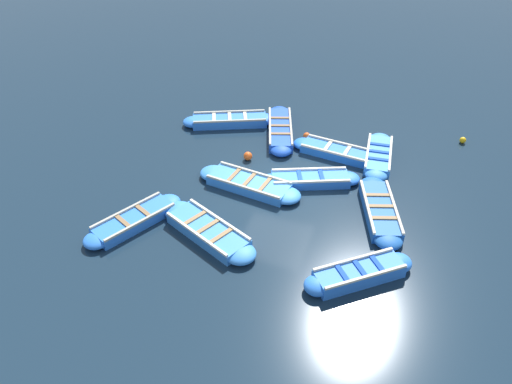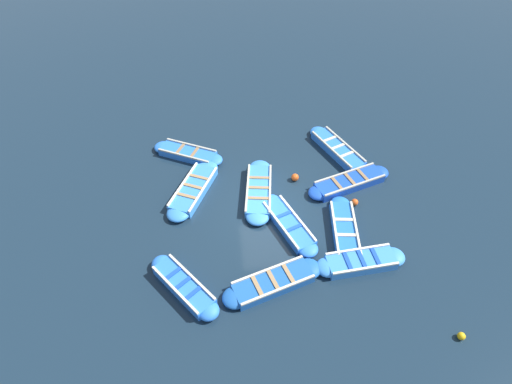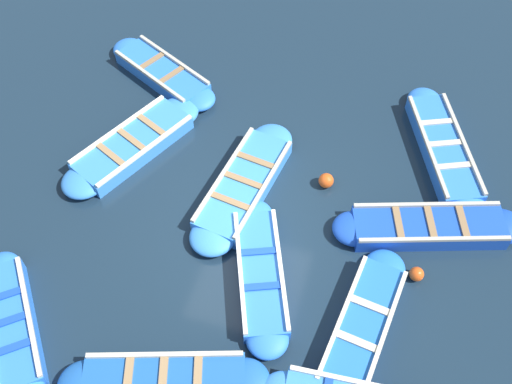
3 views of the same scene
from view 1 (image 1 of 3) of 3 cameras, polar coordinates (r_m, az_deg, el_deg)
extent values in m
plane|color=#162838|center=(17.26, 2.33, 0.65)|extent=(120.00, 120.00, 0.00)
cube|color=#3884E0|center=(17.09, -0.80, 0.91)|extent=(2.95, 1.42, 0.32)
ellipsoid|color=#3884E0|center=(16.59, 3.52, -0.41)|extent=(1.09, 1.07, 0.32)
ellipsoid|color=#3884E0|center=(17.68, -4.86, 2.15)|extent=(1.09, 1.07, 0.32)
cube|color=#B2AD9E|center=(17.31, -0.07, 2.24)|extent=(2.76, 0.48, 0.07)
cube|color=#B2AD9E|center=(16.64, -1.57, 0.61)|extent=(2.76, 0.48, 0.07)
cube|color=olive|center=(16.76, 1.01, 0.85)|extent=(0.27, 0.91, 0.04)
cube|color=olive|center=(16.98, -0.81, 1.40)|extent=(0.27, 0.91, 0.04)
cube|color=olive|center=(17.22, -2.57, 1.94)|extent=(0.27, 0.91, 0.04)
cube|color=#3884E0|center=(15.23, -5.50, -4.48)|extent=(2.94, 2.10, 0.34)
ellipsoid|color=#3884E0|center=(14.45, -1.84, -7.04)|extent=(1.27, 1.26, 0.34)
ellipsoid|color=#3884E0|center=(16.09, -8.76, -2.17)|extent=(1.27, 1.26, 0.34)
cube|color=silver|center=(15.32, -4.23, -3.09)|extent=(2.50, 1.23, 0.07)
cube|color=silver|center=(14.88, -6.90, -4.73)|extent=(2.50, 1.23, 0.07)
cube|color=#9E7A51|center=(14.76, -4.03, -4.99)|extent=(0.51, 0.87, 0.04)
cube|color=#9E7A51|center=(15.10, -5.54, -3.94)|extent=(0.51, 0.87, 0.04)
cube|color=#9E7A51|center=(15.46, -6.98, -2.93)|extent=(0.51, 0.87, 0.04)
cube|color=blue|center=(16.02, -13.76, -3.17)|extent=(1.95, 2.71, 0.32)
ellipsoid|color=blue|center=(16.52, -10.05, -1.20)|extent=(1.10, 1.12, 0.32)
ellipsoid|color=blue|center=(15.61, -17.70, -5.24)|extent=(1.10, 1.12, 0.32)
cube|color=#B2AD9E|center=(16.18, -14.63, -1.98)|extent=(1.20, 2.30, 0.07)
cube|color=#B2AD9E|center=(15.62, -13.06, -3.31)|extent=(1.20, 2.30, 0.07)
cube|color=olive|center=(16.04, -12.77, -2.10)|extent=(0.76, 0.47, 0.04)
cube|color=olive|center=(15.78, -14.95, -3.25)|extent=(0.76, 0.47, 0.04)
cube|color=#1E59AD|center=(16.40, 13.98, -2.08)|extent=(1.74, 2.91, 0.34)
ellipsoid|color=#1E59AD|center=(17.48, 13.19, 0.76)|extent=(1.09, 1.11, 0.34)
ellipsoid|color=#1E59AD|center=(15.38, 14.87, -5.31)|extent=(1.09, 1.11, 0.34)
cube|color=beige|center=(16.19, 12.60, -1.51)|extent=(0.91, 2.60, 0.07)
cube|color=beige|center=(16.38, 15.54, -1.53)|extent=(0.91, 2.60, 0.07)
cube|color=#9E7A51|center=(16.74, 13.72, -0.32)|extent=(0.83, 0.39, 0.04)
cube|color=#9E7A51|center=(16.29, 14.07, -1.57)|extent=(0.83, 0.39, 0.04)
cube|color=#9E7A51|center=(15.85, 14.44, -2.88)|extent=(0.83, 0.39, 0.04)
cube|color=blue|center=(19.05, 9.24, 4.53)|extent=(2.75, 1.22, 0.30)
ellipsoid|color=blue|center=(18.79, 13.06, 3.50)|extent=(0.93, 0.91, 0.30)
ellipsoid|color=blue|center=(19.40, 5.52, 5.51)|extent=(0.93, 0.91, 0.30)
cube|color=beige|center=(19.29, 9.68, 5.55)|extent=(2.60, 0.42, 0.07)
cube|color=beige|center=(18.63, 8.89, 4.42)|extent=(2.60, 0.42, 0.07)
cube|color=beige|center=(18.88, 10.37, 4.67)|extent=(0.24, 0.79, 0.04)
cube|color=beige|center=(19.06, 8.22, 5.24)|extent=(0.24, 0.79, 0.04)
cube|color=blue|center=(20.89, -3.02, 8.15)|extent=(3.13, 2.01, 0.34)
ellipsoid|color=blue|center=(20.97, 1.15, 8.30)|extent=(1.10, 1.08, 0.34)
ellipsoid|color=blue|center=(20.93, -7.20, 7.94)|extent=(1.10, 1.08, 0.34)
cube|color=#B2AD9E|center=(21.15, -3.08, 9.16)|extent=(2.75, 1.25, 0.07)
cube|color=#B2AD9E|center=(20.44, -3.00, 8.11)|extent=(2.75, 1.25, 0.07)
cube|color=beige|center=(20.82, -1.25, 8.68)|extent=(0.44, 0.77, 0.04)
cube|color=beige|center=(20.80, -3.04, 8.61)|extent=(0.44, 0.77, 0.04)
cube|color=beige|center=(20.80, -4.83, 8.53)|extent=(0.44, 0.77, 0.04)
cube|color=#1947B7|center=(20.22, 2.78, 7.12)|extent=(1.81, 3.17, 0.35)
ellipsoid|color=#1947B7|center=(21.55, 2.69, 9.11)|extent=(1.06, 1.08, 0.35)
ellipsoid|color=#1947B7|center=(18.92, 2.88, 4.84)|extent=(1.06, 1.08, 0.35)
cube|color=#B2AD9E|center=(20.11, 1.60, 7.65)|extent=(1.00, 2.85, 0.07)
cube|color=#B2AD9E|center=(20.13, 3.99, 7.61)|extent=(1.00, 2.85, 0.07)
cube|color=olive|center=(20.69, 2.75, 8.47)|extent=(0.80, 0.38, 0.04)
cube|color=olive|center=(20.12, 2.79, 7.60)|extent=(0.80, 0.38, 0.04)
cube|color=olive|center=(19.56, 2.84, 6.67)|extent=(0.80, 0.38, 0.04)
cube|color=blue|center=(17.41, 6.22, 1.41)|extent=(2.79, 1.79, 0.31)
ellipsoid|color=blue|center=(17.66, 10.50, 1.53)|extent=(1.04, 1.02, 0.31)
ellipsoid|color=blue|center=(17.25, 1.84, 1.28)|extent=(1.04, 1.02, 0.31)
cube|color=silver|center=(17.61, 6.08, 2.64)|extent=(2.45, 1.06, 0.07)
cube|color=silver|center=(16.99, 6.44, 1.19)|extent=(2.45, 1.06, 0.07)
cube|color=#1947B7|center=(17.37, 7.49, 1.92)|extent=(0.41, 0.74, 0.04)
cube|color=#1947B7|center=(17.25, 5.01, 1.85)|extent=(0.41, 0.74, 0.04)
cube|color=#3884E0|center=(19.07, 13.80, 4.01)|extent=(1.09, 2.51, 0.35)
ellipsoid|color=#3884E0|center=(20.12, 14.01, 5.83)|extent=(0.89, 0.92, 0.35)
ellipsoid|color=#3884E0|center=(18.04, 13.57, 1.98)|extent=(0.89, 0.92, 0.35)
cube|color=silver|center=(18.96, 12.67, 4.73)|extent=(0.27, 2.40, 0.07)
cube|color=silver|center=(18.98, 15.11, 4.35)|extent=(0.27, 2.40, 0.07)
cube|color=#1947B7|center=(19.42, 13.97, 5.29)|extent=(0.80, 0.20, 0.04)
cube|color=#1947B7|center=(18.97, 13.88, 4.50)|extent=(0.80, 0.20, 0.04)
cube|color=#1947B7|center=(18.53, 13.79, 3.68)|extent=(0.80, 0.20, 0.04)
cube|color=blue|center=(14.12, 11.69, -9.15)|extent=(2.45, 2.20, 0.40)
ellipsoid|color=blue|center=(14.69, 15.98, -7.78)|extent=(1.04, 1.04, 0.40)
ellipsoid|color=blue|center=(13.64, 7.03, -10.57)|extent=(1.04, 1.04, 0.40)
cube|color=beige|center=(14.16, 11.10, -7.54)|extent=(1.97, 1.61, 0.07)
cube|color=beige|center=(13.75, 12.53, -9.44)|extent=(1.97, 1.61, 0.07)
cube|color=#1947B7|center=(14.20, 13.68, -7.93)|extent=(0.55, 0.63, 0.04)
cube|color=#1947B7|center=(13.97, 11.80, -8.52)|extent=(0.55, 0.63, 0.04)
cube|color=#1947B7|center=(13.75, 9.84, -9.12)|extent=(0.55, 0.63, 0.04)
sphere|color=#E05119|center=(19.93, 5.81, 6.38)|extent=(0.28, 0.28, 0.28)
sphere|color=#EAB214|center=(21.20, 22.56, 5.50)|extent=(0.25, 0.25, 0.25)
sphere|color=#E05119|center=(18.54, -0.93, 4.13)|extent=(0.33, 0.33, 0.33)
camera|label=2|loc=(13.66, 60.27, 29.62)|focal=28.00mm
camera|label=3|loc=(15.71, 34.18, 32.25)|focal=42.00mm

